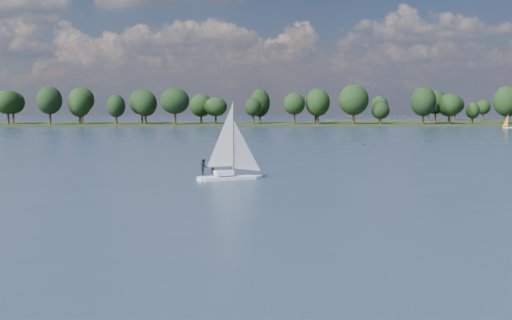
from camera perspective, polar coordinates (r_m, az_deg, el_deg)
The scene contains 5 objects.
ground at distance 118.17m, azimuth -6.53°, elevation 1.74°, with size 700.00×700.00×0.00m, color #233342.
far_shore at distance 229.79m, azimuth -3.87°, elevation 3.53°, with size 660.00×40.00×1.50m, color black.
sailboat at distance 57.98m, azimuth -2.93°, elevation 0.28°, with size 6.47×3.94×8.25m.
dinghy_orange at distance 215.08m, azimuth 23.87°, elevation 3.26°, with size 3.31×2.42×4.93m.
treeline at distance 226.27m, azimuth -7.07°, elevation 5.52°, with size 562.34×73.84×17.54m.
Camera 1 is at (11.29, -17.39, 7.47)m, focal length 40.00 mm.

